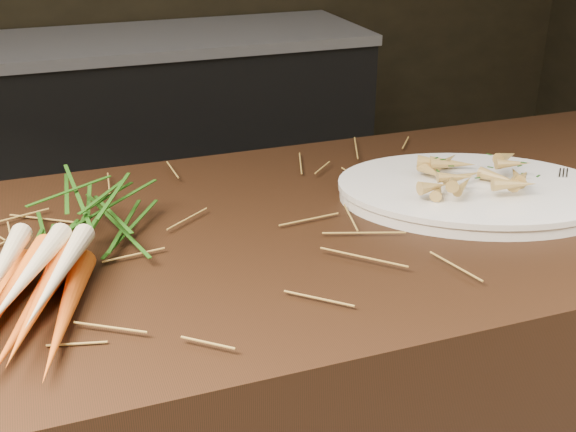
% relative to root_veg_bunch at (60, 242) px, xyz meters
% --- Properties ---
extents(back_counter, '(1.82, 0.62, 0.84)m').
position_rel_root_veg_bunch_xyz_m(back_counter, '(0.38, 1.91, -0.52)').
color(back_counter, black).
rests_on(back_counter, ground).
extents(straw_bedding, '(1.40, 0.60, 0.02)m').
position_rel_root_veg_bunch_xyz_m(straw_bedding, '(0.08, 0.03, -0.04)').
color(straw_bedding, olive).
rests_on(straw_bedding, main_counter).
extents(root_veg_bunch, '(0.29, 0.51, 0.09)m').
position_rel_root_veg_bunch_xyz_m(root_veg_bunch, '(0.00, 0.00, 0.00)').
color(root_veg_bunch, '#D4521C').
rests_on(root_veg_bunch, main_counter).
extents(serving_platter, '(0.54, 0.46, 0.02)m').
position_rel_root_veg_bunch_xyz_m(serving_platter, '(0.67, 0.01, -0.03)').
color(serving_platter, white).
rests_on(serving_platter, main_counter).
extents(roasted_veg_heap, '(0.27, 0.24, 0.05)m').
position_rel_root_veg_bunch_xyz_m(roasted_veg_heap, '(0.67, 0.01, 0.00)').
color(roasted_veg_heap, '#A28333').
rests_on(roasted_veg_heap, serving_platter).
extents(serving_fork, '(0.12, 0.14, 0.00)m').
position_rel_root_veg_bunch_xyz_m(serving_fork, '(0.81, -0.07, -0.02)').
color(serving_fork, silver).
rests_on(serving_fork, serving_platter).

